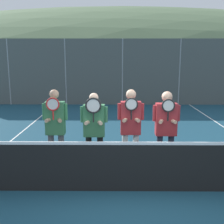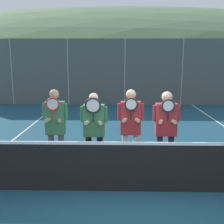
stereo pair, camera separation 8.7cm
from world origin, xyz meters
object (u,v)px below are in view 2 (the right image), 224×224
player_center_right (131,125)px  player_rightmost (166,126)px  car_far_left (52,82)px  car_center (207,83)px  player_center_left (94,127)px  car_left_of_center (131,82)px  player_leftmost (55,126)px

player_center_right → player_rightmost: player_center_right is taller
player_center_right → car_far_left: bearing=110.8°
car_far_left → car_center: car_far_left is taller
player_center_left → player_rightmost: 1.54m
player_center_right → car_left_of_center: size_ratio=0.42×
player_center_left → player_center_right: size_ratio=0.96×
car_far_left → car_center: 9.84m
player_leftmost → car_left_of_center: 12.38m
car_far_left → car_center: (9.83, 0.34, -0.06)m
player_leftmost → player_center_left: size_ratio=1.04×
player_leftmost → player_rightmost: bearing=0.3°
player_leftmost → car_far_left: bearing=103.5°
player_center_right → player_leftmost: bearing=-178.8°
player_leftmost → car_left_of_center: bearing=80.1°
car_far_left → player_leftmost: bearing=-76.5°
player_leftmost → player_rightmost: size_ratio=1.02×
player_center_right → car_center: size_ratio=0.46×
car_center → car_far_left: bearing=-178.0°
player_rightmost → car_far_left: (-5.21, 11.78, -0.16)m
player_center_left → player_rightmost: size_ratio=0.98×
player_center_left → car_left_of_center: size_ratio=0.41×
player_leftmost → player_center_right: (1.62, 0.04, 0.02)m
player_center_left → player_rightmost: player_rightmost is taller
car_left_of_center → player_rightmost: bearing=-88.8°
player_leftmost → car_center: size_ratio=0.46×
player_center_right → car_center: 13.24m
player_center_right → car_left_of_center: player_center_right is taller
car_center → car_left_of_center: bearing=179.3°
player_leftmost → car_left_of_center: size_ratio=0.42×
player_rightmost → player_center_left: bearing=-178.5°
car_center → player_rightmost: bearing=-110.9°
car_far_left → player_center_right: bearing=-69.2°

